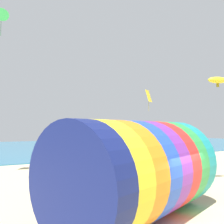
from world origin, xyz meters
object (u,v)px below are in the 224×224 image
at_px(giant_inflatable_tube, 137,170).
at_px(kite_handler, 198,176).
at_px(kite_yellow_diamond, 149,96).
at_px(bystander_far_left, 67,163).
at_px(kite_green_delta, 1,18).
at_px(bystander_mid_beach, 36,176).
at_px(kite_yellow_parafoil, 218,80).

height_order(giant_inflatable_tube, kite_handler, giant_inflatable_tube).
distance_m(kite_yellow_diamond, bystander_far_left, 10.76).
bearing_deg(kite_green_delta, bystander_far_left, -32.79).
bearing_deg(bystander_mid_beach, kite_green_delta, 102.03).
bearing_deg(giant_inflatable_tube, kite_yellow_diamond, 51.64).
distance_m(kite_handler, bystander_mid_beach, 8.67).
height_order(kite_handler, bystander_mid_beach, bystander_mid_beach).
height_order(bystander_mid_beach, bystander_far_left, bystander_mid_beach).
bearing_deg(kite_yellow_diamond, bystander_far_left, -166.98).
distance_m(kite_handler, kite_green_delta, 18.05).
bearing_deg(kite_yellow_diamond, kite_green_delta, 176.41).
height_order(giant_inflatable_tube, bystander_far_left, giant_inflatable_tube).
height_order(kite_yellow_diamond, bystander_mid_beach, kite_yellow_diamond).
relative_size(kite_handler, kite_green_delta, 0.87).
relative_size(kite_handler, kite_yellow_diamond, 0.84).
xyz_separation_m(kite_handler, bystander_far_left, (-4.71, 7.94, 0.01)).
height_order(kite_handler, kite_yellow_diamond, kite_yellow_diamond).
bearing_deg(kite_handler, kite_yellow_diamond, 67.22).
height_order(giant_inflatable_tube, kite_yellow_diamond, kite_yellow_diamond).
bearing_deg(bystander_far_left, kite_green_delta, 147.21).
distance_m(giant_inflatable_tube, kite_green_delta, 16.66).
bearing_deg(kite_yellow_parafoil, bystander_mid_beach, 159.46).
relative_size(kite_green_delta, kite_yellow_parafoil, 1.52).
height_order(giant_inflatable_tube, kite_green_delta, kite_green_delta).
distance_m(kite_green_delta, kite_yellow_diamond, 14.49).
xyz_separation_m(kite_green_delta, kite_yellow_diamond, (13.41, -0.84, -5.42)).
height_order(kite_green_delta, bystander_mid_beach, kite_green_delta).
distance_m(giant_inflatable_tube, bystander_mid_beach, 6.32).
relative_size(kite_handler, bystander_mid_beach, 0.99).
height_order(kite_handler, kite_yellow_parafoil, kite_yellow_parafoil).
distance_m(giant_inflatable_tube, kite_handler, 5.46).
distance_m(kite_handler, kite_yellow_parafoil, 5.84).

